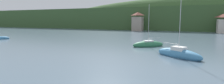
# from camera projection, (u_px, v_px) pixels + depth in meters

# --- Properties ---
(wooded_hillside) EXTENTS (352.00, 46.16, 34.90)m
(wooded_hillside) POSITION_uv_depth(u_px,v_px,m) (196.00, 20.00, 114.45)
(wooded_hillside) COLOR #38562D
(wooded_hillside) RESTS_ON ground_plane
(shore_building_west) EXTENTS (5.71, 5.44, 10.19)m
(shore_building_west) POSITION_uv_depth(u_px,v_px,m) (138.00, 22.00, 96.70)
(shore_building_west) COLOR gray
(shore_building_west) RESTS_ON ground_plane
(sailboat_mid_2) EXTENTS (8.14, 6.28, 11.01)m
(sailboat_mid_2) POSITION_uv_depth(u_px,v_px,m) (179.00, 54.00, 29.30)
(sailboat_mid_2) COLOR teal
(sailboat_mid_2) RESTS_ON ground_plane
(sailboat_far_3) EXTENTS (4.00, 5.40, 6.54)m
(sailboat_far_3) POSITION_uv_depth(u_px,v_px,m) (0.00, 38.00, 55.73)
(sailboat_far_3) COLOR teal
(sailboat_far_3) RESTS_ON ground_plane
(sailboat_far_4) EXTENTS (7.19, 6.35, 10.09)m
(sailboat_far_4) POSITION_uv_depth(u_px,v_px,m) (148.00, 45.00, 40.75)
(sailboat_far_4) COLOR #2D754C
(sailboat_far_4) RESTS_ON ground_plane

